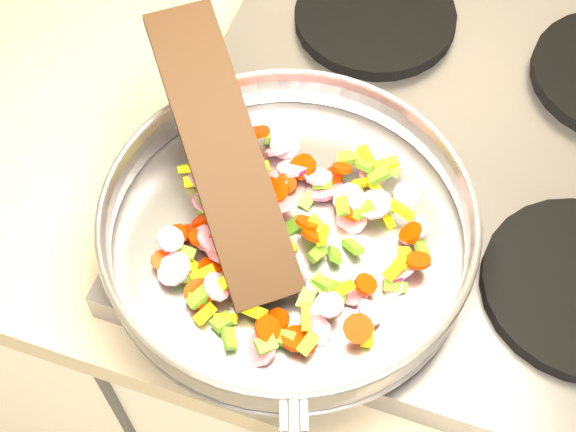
% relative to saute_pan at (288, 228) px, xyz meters
% --- Properties ---
extents(cooktop, '(0.60, 0.60, 0.04)m').
position_rel_saute_pan_xyz_m(cooktop, '(0.14, 0.19, -0.07)').
color(cooktop, '#939399').
rests_on(cooktop, counter_top).
extents(grate_fl, '(0.19, 0.19, 0.02)m').
position_rel_saute_pan_xyz_m(grate_fl, '(-0.00, 0.05, -0.04)').
color(grate_fl, black).
rests_on(grate_fl, cooktop).
extents(grate_bl, '(0.19, 0.19, 0.02)m').
position_rel_saute_pan_xyz_m(grate_bl, '(-0.00, 0.33, -0.04)').
color(grate_bl, black).
rests_on(grate_bl, cooktop).
extents(saute_pan, '(0.39, 0.54, 0.05)m').
position_rel_saute_pan_xyz_m(saute_pan, '(0.00, 0.00, 0.00)').
color(saute_pan, '#9E9EA5').
rests_on(saute_pan, grate_fl).
extents(vegetable_heap, '(0.27, 0.26, 0.05)m').
position_rel_saute_pan_xyz_m(vegetable_heap, '(-0.01, 0.00, -0.01)').
color(vegetable_heap, red).
rests_on(vegetable_heap, saute_pan).
extents(wooden_spatula, '(0.22, 0.26, 0.12)m').
position_rel_saute_pan_xyz_m(wooden_spatula, '(-0.07, 0.03, 0.05)').
color(wooden_spatula, black).
rests_on(wooden_spatula, saute_pan).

